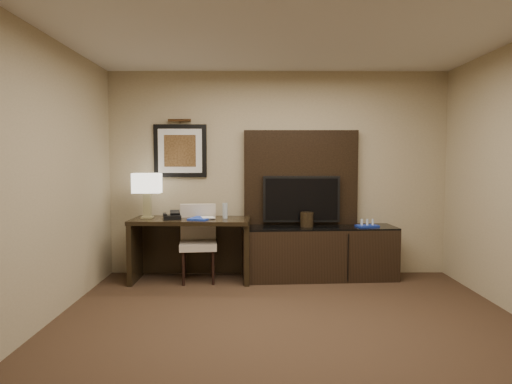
{
  "coord_description": "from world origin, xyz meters",
  "views": [
    {
      "loc": [
        -0.32,
        -3.61,
        1.54
      ],
      "look_at": [
        -0.3,
        1.8,
        1.15
      ],
      "focal_mm": 32.0,
      "sensor_mm": 36.0,
      "label": 1
    }
  ],
  "objects_px": {
    "desk_phone": "(172,215)",
    "water_bottle": "(225,211)",
    "credenza": "(319,252)",
    "table_lamp": "(147,196)",
    "desk_chair": "(198,244)",
    "tv": "(301,199)",
    "desk": "(191,250)",
    "minibar_tray": "(367,223)",
    "ice_bucket": "(307,219)"
  },
  "relations": [
    {
      "from": "desk_phone",
      "to": "water_bottle",
      "type": "height_order",
      "value": "water_bottle"
    },
    {
      "from": "desk_chair",
      "to": "water_bottle",
      "type": "distance_m",
      "value": 0.54
    },
    {
      "from": "desk",
      "to": "water_bottle",
      "type": "relative_size",
      "value": 7.64
    },
    {
      "from": "credenza",
      "to": "water_bottle",
      "type": "height_order",
      "value": "water_bottle"
    },
    {
      "from": "tv",
      "to": "table_lamp",
      "type": "height_order",
      "value": "table_lamp"
    },
    {
      "from": "credenza",
      "to": "ice_bucket",
      "type": "bearing_deg",
      "value": -175.25
    },
    {
      "from": "table_lamp",
      "to": "ice_bucket",
      "type": "distance_m",
      "value": 2.06
    },
    {
      "from": "minibar_tray",
      "to": "credenza",
      "type": "bearing_deg",
      "value": 178.37
    },
    {
      "from": "desk_chair",
      "to": "minibar_tray",
      "type": "relative_size",
      "value": 3.45
    },
    {
      "from": "desk",
      "to": "water_bottle",
      "type": "xyz_separation_m",
      "value": [
        0.43,
        0.03,
        0.49
      ]
    },
    {
      "from": "desk",
      "to": "desk_chair",
      "type": "height_order",
      "value": "desk_chair"
    },
    {
      "from": "table_lamp",
      "to": "minibar_tray",
      "type": "distance_m",
      "value": 2.83
    },
    {
      "from": "desk",
      "to": "credenza",
      "type": "distance_m",
      "value": 1.63
    },
    {
      "from": "desk_chair",
      "to": "water_bottle",
      "type": "bearing_deg",
      "value": 6.46
    },
    {
      "from": "credenza",
      "to": "desk_phone",
      "type": "relative_size",
      "value": 9.18
    },
    {
      "from": "tv",
      "to": "ice_bucket",
      "type": "bearing_deg",
      "value": -71.04
    },
    {
      "from": "tv",
      "to": "minibar_tray",
      "type": "bearing_deg",
      "value": -10.71
    },
    {
      "from": "minibar_tray",
      "to": "desk",
      "type": "bearing_deg",
      "value": -177.9
    },
    {
      "from": "desk_phone",
      "to": "tv",
      "type": "bearing_deg",
      "value": -3.54
    },
    {
      "from": "credenza",
      "to": "tv",
      "type": "height_order",
      "value": "tv"
    },
    {
      "from": "desk_phone",
      "to": "water_bottle",
      "type": "xyz_separation_m",
      "value": [
        0.66,
        0.09,
        0.04
      ]
    },
    {
      "from": "desk",
      "to": "minibar_tray",
      "type": "height_order",
      "value": "desk"
    },
    {
      "from": "desk_chair",
      "to": "table_lamp",
      "type": "height_order",
      "value": "table_lamp"
    },
    {
      "from": "desk_chair",
      "to": "desk_phone",
      "type": "relative_size",
      "value": 4.42
    },
    {
      "from": "desk",
      "to": "desk_phone",
      "type": "distance_m",
      "value": 0.51
    },
    {
      "from": "desk_chair",
      "to": "ice_bucket",
      "type": "xyz_separation_m",
      "value": [
        1.38,
        0.12,
        0.3
      ]
    },
    {
      "from": "desk",
      "to": "minibar_tray",
      "type": "distance_m",
      "value": 2.27
    },
    {
      "from": "ice_bucket",
      "to": "desk",
      "type": "bearing_deg",
      "value": -177.03
    },
    {
      "from": "desk",
      "to": "ice_bucket",
      "type": "bearing_deg",
      "value": 5.32
    },
    {
      "from": "credenza",
      "to": "desk_chair",
      "type": "height_order",
      "value": "desk_chair"
    },
    {
      "from": "desk_phone",
      "to": "water_bottle",
      "type": "bearing_deg",
      "value": -6.04
    },
    {
      "from": "ice_bucket",
      "to": "minibar_tray",
      "type": "distance_m",
      "value": 0.78
    },
    {
      "from": "ice_bucket",
      "to": "desk_phone",
      "type": "bearing_deg",
      "value": -175.64
    },
    {
      "from": "table_lamp",
      "to": "credenza",
      "type": "bearing_deg",
      "value": 0.76
    },
    {
      "from": "credenza",
      "to": "table_lamp",
      "type": "relative_size",
      "value": 3.54
    },
    {
      "from": "desk",
      "to": "table_lamp",
      "type": "bearing_deg",
      "value": 175.17
    },
    {
      "from": "desk_chair",
      "to": "table_lamp",
      "type": "distance_m",
      "value": 0.9
    },
    {
      "from": "water_bottle",
      "to": "credenza",
      "type": "bearing_deg",
      "value": 3.12
    },
    {
      "from": "water_bottle",
      "to": "minibar_tray",
      "type": "xyz_separation_m",
      "value": [
        1.82,
        0.05,
        -0.16
      ]
    },
    {
      "from": "water_bottle",
      "to": "ice_bucket",
      "type": "relative_size",
      "value": 1.03
    },
    {
      "from": "desk_chair",
      "to": "desk",
      "type": "bearing_deg",
      "value": 149.43
    },
    {
      "from": "credenza",
      "to": "table_lamp",
      "type": "xyz_separation_m",
      "value": [
        -2.19,
        -0.03,
        0.73
      ]
    },
    {
      "from": "desk",
      "to": "credenza",
      "type": "relative_size",
      "value": 0.75
    },
    {
      "from": "credenza",
      "to": "desk_chair",
      "type": "relative_size",
      "value": 2.08
    },
    {
      "from": "desk",
      "to": "minibar_tray",
      "type": "relative_size",
      "value": 5.41
    },
    {
      "from": "desk_chair",
      "to": "desk_phone",
      "type": "bearing_deg",
      "value": 175.49
    },
    {
      "from": "tv",
      "to": "minibar_tray",
      "type": "relative_size",
      "value": 3.66
    },
    {
      "from": "table_lamp",
      "to": "desk_phone",
      "type": "height_order",
      "value": "table_lamp"
    },
    {
      "from": "credenza",
      "to": "ice_bucket",
      "type": "relative_size",
      "value": 10.41
    },
    {
      "from": "table_lamp",
      "to": "water_bottle",
      "type": "xyz_separation_m",
      "value": [
        0.99,
        -0.04,
        -0.18
      ]
    }
  ]
}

